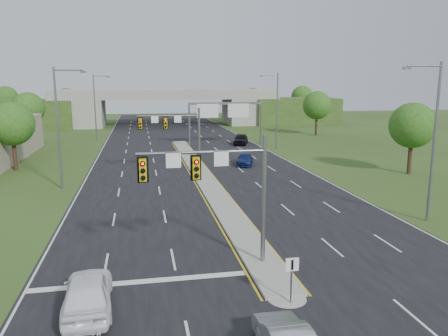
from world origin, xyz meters
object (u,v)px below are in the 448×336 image
object	(u,v)px
overpass	(167,110)
car_white	(88,292)
signal_mast_far	(178,130)
sign_gantry	(225,112)
car_far_b	(245,159)
keep_right_sign	(292,273)
car_far_c	(241,139)
signal_mast_near	(221,181)

from	to	relation	value
overpass	car_white	bearing A→B (deg)	-95.94
signal_mast_far	car_white	xyz separation A→B (m)	(-6.41, -28.29, -3.86)
sign_gantry	overpass	xyz separation A→B (m)	(-6.68, 35.08, -1.69)
car_far_b	signal_mast_far	bearing A→B (deg)	-140.22
keep_right_sign	overpass	bearing A→B (deg)	90.00
car_far_c	sign_gantry	bearing A→B (deg)	-150.36
signal_mast_near	keep_right_sign	distance (m)	5.94
car_white	signal_mast_near	bearing A→B (deg)	-155.70
car_far_b	car_far_c	xyz separation A→B (m)	(3.49, 17.13, 0.20)
car_far_c	overpass	bearing A→B (deg)	124.00
overpass	car_far_b	xyz separation A→B (m)	(5.89, -51.70, -2.89)
signal_mast_near	car_far_c	world-z (taller)	signal_mast_near
keep_right_sign	car_white	size ratio (longest dim) A/B	0.44
sign_gantry	overpass	world-z (taller)	overpass
overpass	car_far_c	size ratio (longest dim) A/B	16.15
keep_right_sign	car_far_c	world-z (taller)	keep_right_sign
keep_right_sign	car_far_b	xyz separation A→B (m)	(5.89, 32.83, -0.85)
signal_mast_near	car_far_c	xyz separation A→B (m)	(11.64, 45.51, -3.86)
signal_mast_far	sign_gantry	xyz separation A→B (m)	(8.95, 19.99, 0.51)
keep_right_sign	signal_mast_far	bearing A→B (deg)	94.39
keep_right_sign	signal_mast_near	bearing A→B (deg)	116.94
overpass	car_far_c	world-z (taller)	overpass
signal_mast_near	car_far_c	distance (m)	47.13
keep_right_sign	car_far_c	bearing A→B (deg)	79.37
signal_mast_far	sign_gantry	world-z (taller)	signal_mast_far
signal_mast_near	car_white	xyz separation A→B (m)	(-6.41, -3.29, -3.86)
signal_mast_far	car_white	size ratio (longest dim) A/B	1.41
signal_mast_near	overpass	xyz separation A→B (m)	(2.26, 80.07, -1.17)
signal_mast_near	overpass	world-z (taller)	overpass
overpass	signal_mast_near	bearing A→B (deg)	-91.62
sign_gantry	keep_right_sign	bearing A→B (deg)	-97.70
signal_mast_near	overpass	size ratio (longest dim) A/B	0.09
sign_gantry	car_far_c	size ratio (longest dim) A/B	2.34
signal_mast_near	signal_mast_far	xyz separation A→B (m)	(0.00, 25.00, 0.00)
keep_right_sign	car_white	xyz separation A→B (m)	(-8.67, 1.16, -0.65)
sign_gantry	car_far_c	xyz separation A→B (m)	(2.69, 0.51, -4.38)
sign_gantry	car_far_b	xyz separation A→B (m)	(-0.79, -16.62, -4.58)
sign_gantry	overpass	size ratio (longest dim) A/B	0.14
signal_mast_near	sign_gantry	bearing A→B (deg)	78.75
signal_mast_far	car_far_b	world-z (taller)	signal_mast_far
car_white	car_far_b	size ratio (longest dim) A/B	1.12
car_white	overpass	bearing A→B (deg)	-98.82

